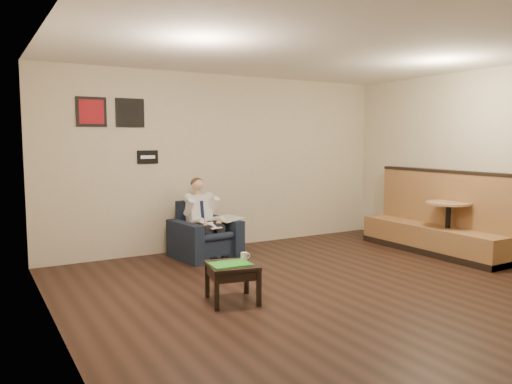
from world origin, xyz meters
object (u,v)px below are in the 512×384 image
armchair (205,230)px  side_table (232,283)px  seated_man (209,221)px  green_folder (230,264)px  cafe_table (448,229)px  smartphone (233,260)px  banquette (433,212)px  coffee_mug (244,256)px

armchair → side_table: 2.14m
seated_man → green_folder: (-0.65, -1.95, -0.14)m
seated_man → side_table: size_ratio=2.21×
side_table → cafe_table: size_ratio=0.63×
armchair → smartphone: (-0.53, -1.91, 0.01)m
seated_man → banquette: 3.48m
seated_man → cafe_table: seated_man is taller
coffee_mug → smartphone: (-0.11, 0.06, -0.04)m
side_table → coffee_mug: coffee_mug is taller
side_table → green_folder: green_folder is taller
cafe_table → coffee_mug: bearing=-176.7°
green_folder → coffee_mug: 0.24m
side_table → green_folder: (-0.03, -0.01, 0.22)m
armchair → green_folder: 2.15m
side_table → smartphone: size_ratio=3.93×
side_table → banquette: banquette is taller
seated_man → cafe_table: 3.61m
seated_man → smartphone: bearing=-113.9°
smartphone → banquette: bearing=28.6°
coffee_mug → seated_man: bearing=77.0°
coffee_mug → banquette: 3.66m
smartphone → cafe_table: (3.75, 0.15, -0.01)m
side_table → smartphone: 0.27m
seated_man → banquette: banquette is taller
green_folder → smartphone: (0.11, 0.15, -0.00)m
armchair → banquette: banquette is taller
side_table → armchair: bearing=73.5°
smartphone → green_folder: bearing=-104.0°
side_table → coffee_mug: 0.33m
seated_man → banquette: (3.20, -1.38, 0.07)m
cafe_table → green_folder: bearing=-175.6°
cafe_table → armchair: bearing=151.4°
side_table → green_folder: size_ratio=1.22×
seated_man → green_folder: size_ratio=2.70×
side_table → coffee_mug: (0.19, 0.07, 0.25)m
cafe_table → smartphone: bearing=-177.7°
cafe_table → banquette: bearing=92.1°
banquette → side_table: bearing=-171.6°
armchair → smartphone: size_ratio=6.54×
armchair → seated_man: size_ratio=0.75×
seated_man → coffee_mug: seated_man is taller
side_table → seated_man: bearing=72.3°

